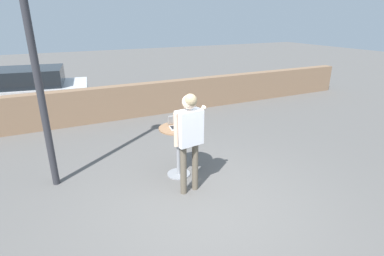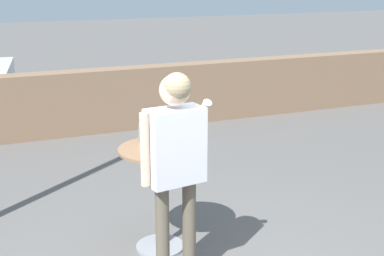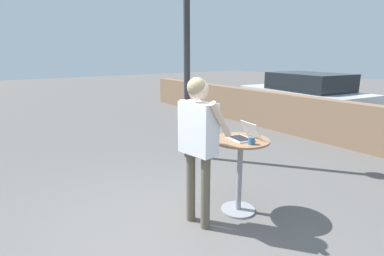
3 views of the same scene
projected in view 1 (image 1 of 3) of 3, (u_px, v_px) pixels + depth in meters
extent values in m
plane|color=#5B5956|center=(201.00, 204.00, 4.94)|extent=(50.00, 50.00, 0.00)
cube|color=#84664C|center=(124.00, 102.00, 8.97)|extent=(17.13, 0.35, 1.00)
cylinder|color=gray|center=(179.00, 174.00, 5.85)|extent=(0.45, 0.45, 0.03)
cylinder|color=gray|center=(178.00, 152.00, 5.68)|extent=(0.07, 0.07, 0.93)
cylinder|color=#8C6647|center=(178.00, 128.00, 5.51)|extent=(0.71, 0.71, 0.02)
cube|color=silver|center=(178.00, 127.00, 5.49)|extent=(0.34, 0.28, 0.02)
cube|color=black|center=(178.00, 127.00, 5.49)|extent=(0.30, 0.22, 0.00)
cube|color=silver|center=(176.00, 119.00, 5.60)|extent=(0.32, 0.15, 0.19)
cube|color=white|center=(176.00, 119.00, 5.59)|extent=(0.30, 0.13, 0.17)
cylinder|color=#336084|center=(190.00, 124.00, 5.54)|extent=(0.08, 0.08, 0.09)
torus|color=#336084|center=(193.00, 124.00, 5.56)|extent=(0.04, 0.01, 0.04)
cylinder|color=brown|center=(183.00, 170.00, 5.09)|extent=(0.11, 0.11, 0.90)
cylinder|color=brown|center=(195.00, 166.00, 5.22)|extent=(0.11, 0.11, 0.90)
cube|color=silver|center=(189.00, 128.00, 4.89)|extent=(0.47, 0.29, 0.59)
sphere|color=beige|center=(189.00, 102.00, 4.74)|extent=(0.23, 0.23, 0.23)
sphere|color=#9E8966|center=(190.00, 100.00, 4.70)|extent=(0.21, 0.21, 0.21)
cylinder|color=beige|center=(176.00, 130.00, 4.75)|extent=(0.07, 0.07, 0.56)
cylinder|color=beige|center=(199.00, 116.00, 5.05)|extent=(0.12, 0.34, 0.43)
cube|color=silver|center=(21.00, 97.00, 9.00)|extent=(4.05, 2.24, 0.67)
cube|color=black|center=(24.00, 77.00, 8.85)|extent=(2.31, 1.80, 0.50)
cylinder|color=black|center=(63.00, 110.00, 8.72)|extent=(0.68, 0.30, 0.65)
cylinder|color=black|center=(66.00, 97.00, 10.19)|extent=(0.68, 0.30, 0.65)
cylinder|color=#2D2D33|center=(37.00, 73.00, 4.82)|extent=(0.12, 0.12, 4.09)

